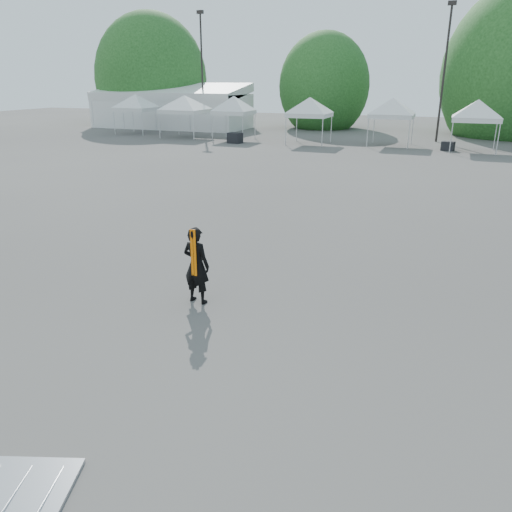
% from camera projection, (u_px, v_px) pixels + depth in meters
% --- Properties ---
extents(ground, '(120.00, 120.00, 0.00)m').
position_uv_depth(ground, '(235.00, 291.00, 11.41)').
color(ground, '#474442').
rests_on(ground, ground).
extents(marquee, '(15.00, 6.25, 4.23)m').
position_uv_depth(marquee, '(172.00, 107.00, 48.99)').
color(marquee, silver).
rests_on(marquee, ground).
extents(light_pole_west, '(0.60, 0.25, 10.30)m').
position_uv_depth(light_pole_west, '(202.00, 65.00, 45.48)').
color(light_pole_west, black).
rests_on(light_pole_west, ground).
extents(light_pole_east, '(0.60, 0.25, 9.80)m').
position_uv_depth(light_pole_east, '(445.00, 65.00, 36.64)').
color(light_pole_east, black).
rests_on(light_pole_east, ground).
extents(tree_far_w, '(4.80, 4.80, 7.30)m').
position_uv_depth(tree_far_w, '(151.00, 79.00, 52.13)').
color(tree_far_w, '#382314').
rests_on(tree_far_w, ground).
extents(tree_mid_w, '(4.16, 4.16, 6.33)m').
position_uv_depth(tree_mid_w, '(324.00, 86.00, 47.95)').
color(tree_mid_w, '#382314').
rests_on(tree_mid_w, ground).
extents(tent_a, '(4.30, 4.30, 3.88)m').
position_uv_depth(tent_a, '(136.00, 97.00, 43.25)').
color(tent_a, silver).
rests_on(tent_a, ground).
extents(tent_b, '(4.70, 4.70, 3.88)m').
position_uv_depth(tent_b, '(184.00, 99.00, 40.47)').
color(tent_b, silver).
rests_on(tent_b, ground).
extents(tent_c, '(3.91, 3.91, 3.88)m').
position_uv_depth(tent_c, '(234.00, 100.00, 38.84)').
color(tent_c, silver).
rests_on(tent_c, ground).
extents(tent_d, '(4.14, 4.14, 3.88)m').
position_uv_depth(tent_d, '(310.00, 101.00, 36.27)').
color(tent_d, silver).
rests_on(tent_d, ground).
extents(tent_e, '(4.28, 4.28, 3.88)m').
position_uv_depth(tent_e, '(393.00, 102.00, 35.32)').
color(tent_e, silver).
rests_on(tent_e, ground).
extents(tent_f, '(4.21, 4.21, 3.88)m').
position_uv_depth(tent_f, '(478.00, 104.00, 32.34)').
color(tent_f, silver).
rests_on(tent_f, ground).
extents(man, '(0.66, 0.48, 1.69)m').
position_uv_depth(man, '(196.00, 265.00, 10.57)').
color(man, black).
rests_on(man, ground).
extents(crate_west, '(1.12, 0.95, 0.77)m').
position_uv_depth(crate_west, '(235.00, 138.00, 37.46)').
color(crate_west, black).
rests_on(crate_west, ground).
extents(crate_mid, '(0.92, 0.80, 0.61)m').
position_uv_depth(crate_mid, '(448.00, 146.00, 33.59)').
color(crate_mid, black).
rests_on(crate_mid, ground).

